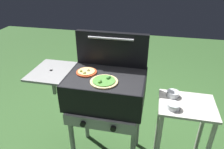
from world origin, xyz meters
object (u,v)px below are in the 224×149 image
object	(u,v)px
pizza_veggie	(104,81)
prep_table	(183,124)
grill	(104,91)
pizza_cheese	(86,72)
topping_bowl_far	(174,106)
topping_bowl_near	(173,94)

from	to	relation	value
pizza_veggie	prep_table	xyz separation A→B (m)	(0.65, 0.10, -0.39)
grill	pizza_cheese	distance (m)	0.22
prep_table	pizza_veggie	bearing A→B (deg)	-171.27
pizza_cheese	topping_bowl_far	xyz separation A→B (m)	(0.72, -0.10, -0.16)
pizza_veggie	topping_bowl_near	xyz separation A→B (m)	(0.54, 0.19, -0.16)
topping_bowl_near	prep_table	bearing A→B (deg)	-37.99
pizza_veggie	pizza_cheese	size ratio (longest dim) A/B	1.25
pizza_veggie	topping_bowl_far	xyz separation A→B (m)	(0.54, 0.01, -0.16)
pizza_veggie	topping_bowl_near	size ratio (longest dim) A/B	2.14
grill	pizza_veggie	size ratio (longest dim) A/B	4.47
prep_table	pizza_cheese	bearing A→B (deg)	178.80
prep_table	topping_bowl_far	distance (m)	0.27
topping_bowl_far	grill	bearing A→B (deg)	171.84
prep_table	topping_bowl_near	bearing A→B (deg)	142.01
pizza_cheese	pizza_veggie	bearing A→B (deg)	-32.84
pizza_veggie	pizza_cheese	bearing A→B (deg)	147.16
pizza_veggie	topping_bowl_far	distance (m)	0.56
grill	pizza_cheese	world-z (taller)	pizza_cheese
grill	pizza_veggie	xyz separation A→B (m)	(0.02, -0.10, 0.15)
pizza_cheese	topping_bowl_far	distance (m)	0.75
grill	topping_bowl_far	xyz separation A→B (m)	(0.56, -0.08, -0.01)
pizza_cheese	grill	bearing A→B (deg)	-7.85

